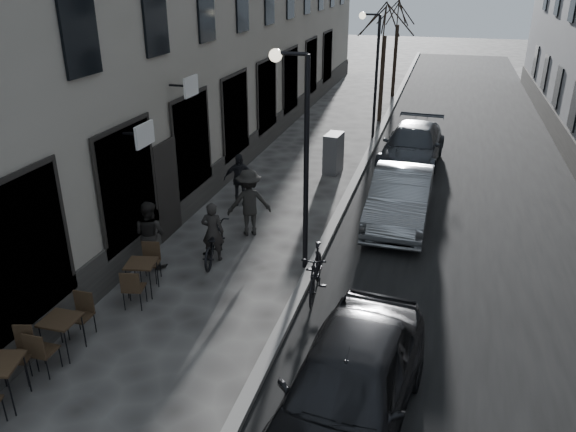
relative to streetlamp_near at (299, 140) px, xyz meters
The scene contains 19 objects.
road 11.23m from the streetlamp_near, 68.09° to the left, with size 7.30×60.00×0.00m, color black.
kerb 10.48m from the streetlamp_near, 87.87° to the left, with size 0.25×60.00×0.12m, color gray.
streetlamp_near is the anchor object (origin of this frame).
streetlamp_far 12.00m from the streetlamp_near, 90.00° to the left, with size 0.90×0.28×5.09m.
tree_near 15.08m from the streetlamp_near, 89.72° to the left, with size 2.40×2.40×5.70m.
tree_far 21.05m from the streetlamp_near, 89.80° to the left, with size 2.40×2.40×5.70m.
bistro_set_a 7.31m from the streetlamp_near, 120.44° to the right, with size 0.87×1.72×0.98m.
bistro_set_b 6.18m from the streetlamp_near, 126.76° to the right, with size 0.63×1.52×0.90m.
bistro_set_c 4.55m from the streetlamp_near, 144.68° to the right, with size 0.73×1.57×0.90m.
utility_cabinet 7.52m from the streetlamp_near, 94.66° to the left, with size 0.51×0.93×1.40m, color #605F62.
bicycle 3.42m from the streetlamp_near, behind, with size 0.61×1.76×0.92m, color black.
cyclist_rider 3.20m from the streetlamp_near, behind, with size 0.55×0.36×1.51m, color black.
pedestrian_near 4.24m from the streetlamp_near, 165.49° to the right, with size 0.80×0.63×1.65m, color black.
pedestrian_mid 3.17m from the streetlamp_near, 140.47° to the left, with size 1.18×0.68×1.83m, color black.
pedestrian_far 4.93m from the streetlamp_near, 129.08° to the left, with size 0.94×0.39×1.60m, color black.
car_near 5.80m from the streetlamp_near, 66.98° to the right, with size 1.87×4.65×1.58m, color black.
car_mid 4.59m from the streetlamp_near, 57.53° to the left, with size 1.58×4.54×1.50m, color gray.
car_far 9.22m from the streetlamp_near, 76.73° to the left, with size 2.02×4.97×1.44m, color #31353A.
moped 2.92m from the streetlamp_near, 58.53° to the right, with size 0.52×1.84×1.11m, color black.
Camera 1 is at (2.83, -5.63, 6.57)m, focal length 35.00 mm.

